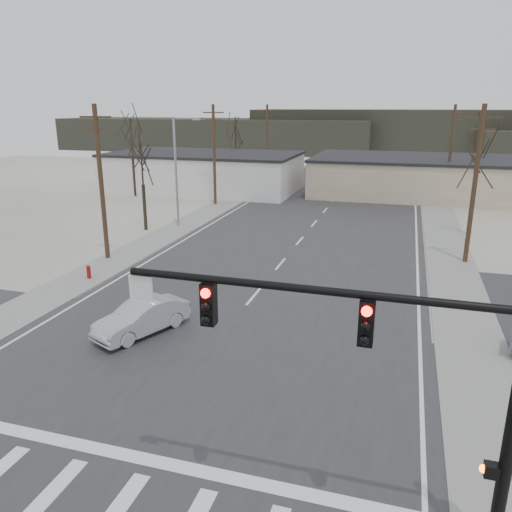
{
  "coord_description": "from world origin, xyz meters",
  "views": [
    {
      "loc": [
        7.33,
        -15.9,
        9.9
      ],
      "look_at": [
        0.4,
        7.16,
        2.6
      ],
      "focal_mm": 35.0,
      "sensor_mm": 36.0,
      "label": 1
    }
  ],
  "objects": [
    {
      "name": "ground",
      "position": [
        0.0,
        0.0,
        0.0
      ],
      "size": [
        140.0,
        140.0,
        0.0
      ],
      "primitive_type": "plane",
      "color": "silver",
      "rests_on": "ground"
    },
    {
      "name": "traffic_signal_mast",
      "position": [
        7.89,
        -6.2,
        4.67
      ],
      "size": [
        8.95,
        0.43,
        7.2
      ],
      "color": "black",
      "rests_on": "ground"
    },
    {
      "name": "tree_right_mid",
      "position": [
        12.5,
        26.0,
        5.93
      ],
      "size": [
        3.74,
        3.74,
        8.33
      ],
      "color": "#322A1F",
      "rests_on": "ground"
    },
    {
      "name": "upole_right_a",
      "position": [
        11.5,
        18.0,
        5.22
      ],
      "size": [
        2.2,
        0.3,
        10.0
      ],
      "color": "#493022",
      "rests_on": "ground"
    },
    {
      "name": "upole_left_c",
      "position": [
        -11.5,
        32.0,
        5.22
      ],
      "size": [
        2.2,
        0.3,
        10.0
      ],
      "color": "#493022",
      "rests_on": "ground"
    },
    {
      "name": "fire_hydrant",
      "position": [
        -10.2,
        8.0,
        0.45
      ],
      "size": [
        0.24,
        0.24,
        0.87
      ],
      "color": "#A50C0C",
      "rests_on": "ground"
    },
    {
      "name": "tree_left_far",
      "position": [
        -14.0,
        46.0,
        6.28
      ],
      "size": [
        3.96,
        3.96,
        8.82
      ],
      "color": "#322A1F",
      "rests_on": "ground"
    },
    {
      "name": "car_far_a",
      "position": [
        -0.96,
        45.73,
        0.89
      ],
      "size": [
        3.59,
        6.19,
        1.69
      ],
      "primitive_type": "imported",
      "rotation": [
        0.0,
        0.0,
        3.36
      ],
      "color": "black",
      "rests_on": "main_road"
    },
    {
      "name": "car_far_b",
      "position": [
        -7.33,
        49.65,
        0.68
      ],
      "size": [
        1.92,
        3.88,
        1.27
      ],
      "primitive_type": "imported",
      "rotation": [
        0.0,
        0.0,
        -0.12
      ],
      "color": "black",
      "rests_on": "main_road"
    },
    {
      "name": "sidewalk_right",
      "position": [
        10.6,
        20.0,
        0.03
      ],
      "size": [
        3.0,
        90.0,
        0.06
      ],
      "primitive_type": "cube",
      "color": "gray",
      "rests_on": "ground"
    },
    {
      "name": "streetlight_main",
      "position": [
        -10.8,
        22.0,
        5.09
      ],
      "size": [
        2.4,
        0.25,
        9.0
      ],
      "color": "gray",
      "rests_on": "ground"
    },
    {
      "name": "building_left_far",
      "position": [
        -16.0,
        40.0,
        2.26
      ],
      "size": [
        22.3,
        12.3,
        4.5
      ],
      "color": "silver",
      "rests_on": "ground"
    },
    {
      "name": "cross_road",
      "position": [
        0.0,
        0.0,
        0.02
      ],
      "size": [
        90.0,
        10.0,
        0.04
      ],
      "primitive_type": "cube",
      "color": "#29292C",
      "rests_on": "ground"
    },
    {
      "name": "upole_right_b",
      "position": [
        11.5,
        40.0,
        5.22
      ],
      "size": [
        2.2,
        0.3,
        10.0
      ],
      "color": "#493022",
      "rests_on": "ground"
    },
    {
      "name": "upole_left_b",
      "position": [
        -11.5,
        12.0,
        5.22
      ],
      "size": [
        2.2,
        0.3,
        10.0
      ],
      "color": "#493022",
      "rests_on": "ground"
    },
    {
      "name": "sidewalk_left",
      "position": [
        -10.6,
        20.0,
        0.03
      ],
      "size": [
        3.0,
        90.0,
        0.06
      ],
      "primitive_type": "cube",
      "color": "gray",
      "rests_on": "ground"
    },
    {
      "name": "tree_left_near",
      "position": [
        -13.0,
        20.0,
        5.23
      ],
      "size": [
        3.3,
        3.3,
        7.35
      ],
      "color": "#322A1F",
      "rests_on": "ground"
    },
    {
      "name": "tree_right_far",
      "position": [
        15.0,
        52.0,
        5.58
      ],
      "size": [
        3.52,
        3.52,
        7.84
      ],
      "color": "#322A1F",
      "rests_on": "ground"
    },
    {
      "name": "main_road",
      "position": [
        0.0,
        15.0,
        0.02
      ],
      "size": [
        18.0,
        110.0,
        0.05
      ],
      "primitive_type": "cube",
      "color": "#29292C",
      "rests_on": "ground"
    },
    {
      "name": "tree_left_mid",
      "position": [
        -22.0,
        34.0,
        6.28
      ],
      "size": [
        3.96,
        3.96,
        8.82
      ],
      "color": "#322A1F",
      "rests_on": "ground"
    },
    {
      "name": "sedan_crossing",
      "position": [
        -3.5,
        2.32,
        0.79
      ],
      "size": [
        3.26,
        4.76,
        1.49
      ],
      "primitive_type": "imported",
      "rotation": [
        0.0,
        0.0,
        -0.42
      ],
      "color": "#AAAEB5",
      "rests_on": "main_road"
    },
    {
      "name": "upole_left_d",
      "position": [
        -11.5,
        52.0,
        5.22
      ],
      "size": [
        2.2,
        0.3,
        10.0
      ],
      "color": "#493022",
      "rests_on": "ground"
    },
    {
      "name": "building_right_far",
      "position": [
        10.0,
        44.0,
        2.15
      ],
      "size": [
        26.3,
        14.3,
        4.3
      ],
      "color": "beige",
      "rests_on": "ground"
    },
    {
      "name": "hill_center",
      "position": [
        15.0,
        96.0,
        4.5
      ],
      "size": [
        80.0,
        18.0,
        9.0
      ],
      "primitive_type": "cube",
      "color": "#333026",
      "rests_on": "ground"
    },
    {
      "name": "hill_left",
      "position": [
        -35.0,
        92.0,
        3.5
      ],
      "size": [
        70.0,
        18.0,
        7.0
      ],
      "primitive_type": "cube",
      "color": "#333026",
      "rests_on": "ground"
    }
  ]
}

